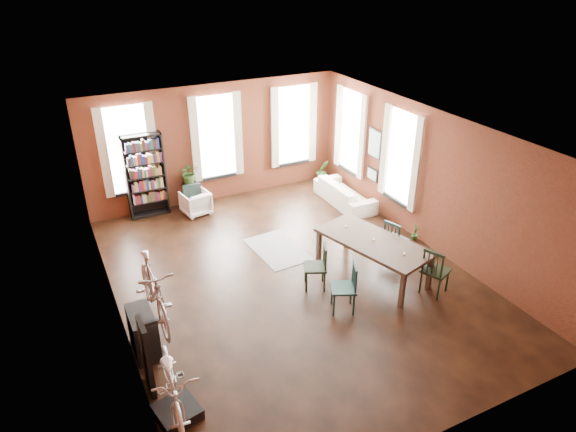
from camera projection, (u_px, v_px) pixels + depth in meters
room at (289, 173)px, 10.53m from camera, size 9.00×9.04×3.22m
dining_table at (372, 257)px, 10.85m from camera, size 1.72×2.64×0.83m
dining_chair_a at (343, 288)px, 9.71m from camera, size 0.62×0.62×1.01m
dining_chair_b at (315, 267)px, 10.40m from camera, size 0.60×0.60×0.97m
dining_chair_c at (436, 270)px, 10.22m from camera, size 0.63×0.63×1.04m
dining_chair_d at (395, 240)px, 11.35m from camera, size 0.58×0.58×0.99m
bookshelf at (145, 176)px, 13.05m from camera, size 1.00×0.32×2.20m
white_armchair at (196, 202)px, 13.45m from camera, size 0.76×0.73×0.69m
cream_sofa at (345, 190)px, 13.97m from camera, size 0.61×2.08×0.81m
striped_rug at (277, 249)px, 11.94m from camera, size 1.12×1.69×0.01m
bike_trainer at (177, 412)px, 7.61m from camera, size 0.70×0.70×0.17m
bike_wall_rack at (146, 357)px, 7.84m from camera, size 0.16×0.60×1.30m
console_table at (143, 333)px, 8.72m from camera, size 0.40×0.80×0.80m
plant_stand at (191, 195)px, 13.85m from camera, size 0.35×0.35×0.68m
plant_by_sofa at (322, 177)px, 15.41m from camera, size 0.46×0.74×0.32m
plant_small at (415, 237)px, 12.30m from camera, size 0.52×0.47×0.17m
bicycle_floor at (170, 361)px, 7.15m from camera, size 0.73×1.01×1.81m
bicycle_hung at (151, 272)px, 7.27m from camera, size 0.47×1.00×1.66m
plant_on_stand at (190, 175)px, 13.61m from camera, size 0.65×0.69×0.45m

